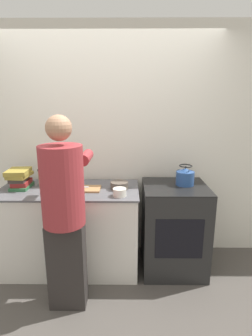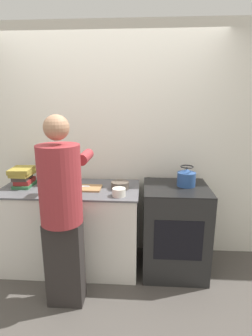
{
  "view_description": "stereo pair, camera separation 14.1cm",
  "coord_description": "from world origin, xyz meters",
  "px_view_note": "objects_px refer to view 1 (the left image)",
  "views": [
    {
      "loc": [
        0.26,
        -2.24,
        1.78
      ],
      "look_at": [
        0.24,
        0.23,
        1.15
      ],
      "focal_mm": 28.0,
      "sensor_mm": 36.0,
      "label": 1
    },
    {
      "loc": [
        0.4,
        -2.24,
        1.78
      ],
      "look_at": [
        0.24,
        0.23,
        1.15
      ],
      "focal_mm": 28.0,
      "sensor_mm": 36.0,
      "label": 2
    }
  ],
  "objects_px": {
    "oven": "(174,228)",
    "person": "(64,209)",
    "cutting_board": "(82,189)",
    "knife": "(78,187)",
    "canister_jar": "(44,177)",
    "bowl_prep": "(119,185)",
    "kettle": "(185,177)"
  },
  "relations": [
    {
      "from": "oven",
      "to": "person",
      "type": "xyz_separation_m",
      "value": [
        -1.02,
        -0.55,
        0.44
      ]
    },
    {
      "from": "cutting_board",
      "to": "knife",
      "type": "relative_size",
      "value": 1.87
    },
    {
      "from": "person",
      "to": "canister_jar",
      "type": "relative_size",
      "value": 9.17
    },
    {
      "from": "oven",
      "to": "canister_jar",
      "type": "height_order",
      "value": "canister_jar"
    },
    {
      "from": "knife",
      "to": "bowl_prep",
      "type": "xyz_separation_m",
      "value": [
        0.43,
        0.01,
        0.02
      ]
    },
    {
      "from": "oven",
      "to": "canister_jar",
      "type": "distance_m",
      "value": 1.48
    },
    {
      "from": "knife",
      "to": "kettle",
      "type": "bearing_deg",
      "value": -2.59
    },
    {
      "from": "cutting_board",
      "to": "knife",
      "type": "height_order",
      "value": "knife"
    },
    {
      "from": "oven",
      "to": "cutting_board",
      "type": "xyz_separation_m",
      "value": [
        -0.96,
        -0.01,
        0.44
      ]
    },
    {
      "from": "bowl_prep",
      "to": "canister_jar",
      "type": "height_order",
      "value": "canister_jar"
    },
    {
      "from": "kettle",
      "to": "knife",
      "type": "bearing_deg",
      "value": -178.54
    },
    {
      "from": "person",
      "to": "bowl_prep",
      "type": "relative_size",
      "value": 9.18
    },
    {
      "from": "oven",
      "to": "bowl_prep",
      "type": "relative_size",
      "value": 5.12
    },
    {
      "from": "oven",
      "to": "knife",
      "type": "distance_m",
      "value": 1.1
    },
    {
      "from": "bowl_prep",
      "to": "canister_jar",
      "type": "relative_size",
      "value": 1.0
    },
    {
      "from": "kettle",
      "to": "bowl_prep",
      "type": "height_order",
      "value": "kettle"
    },
    {
      "from": "knife",
      "to": "person",
      "type": "bearing_deg",
      "value": -95.4
    },
    {
      "from": "person",
      "to": "canister_jar",
      "type": "bearing_deg",
      "value": 119.1
    },
    {
      "from": "oven",
      "to": "knife",
      "type": "bearing_deg",
      "value": 179.49
    },
    {
      "from": "cutting_board",
      "to": "bowl_prep",
      "type": "relative_size",
      "value": 2.07
    },
    {
      "from": "cutting_board",
      "to": "canister_jar",
      "type": "relative_size",
      "value": 2.07
    },
    {
      "from": "cutting_board",
      "to": "oven",
      "type": "bearing_deg",
      "value": 0.5
    },
    {
      "from": "oven",
      "to": "person",
      "type": "distance_m",
      "value": 1.23
    },
    {
      "from": "person",
      "to": "kettle",
      "type": "bearing_deg",
      "value": 27.55
    },
    {
      "from": "person",
      "to": "bowl_prep",
      "type": "distance_m",
      "value": 0.72
    },
    {
      "from": "person",
      "to": "cutting_board",
      "type": "relative_size",
      "value": 4.44
    },
    {
      "from": "cutting_board",
      "to": "kettle",
      "type": "height_order",
      "value": "kettle"
    },
    {
      "from": "cutting_board",
      "to": "knife",
      "type": "distance_m",
      "value": 0.05
    },
    {
      "from": "kettle",
      "to": "canister_jar",
      "type": "bearing_deg",
      "value": 176.89
    },
    {
      "from": "bowl_prep",
      "to": "canister_jar",
      "type": "xyz_separation_m",
      "value": [
        -0.81,
        0.1,
        0.05
      ]
    },
    {
      "from": "cutting_board",
      "to": "knife",
      "type": "bearing_deg",
      "value": 157.04
    },
    {
      "from": "person",
      "to": "kettle",
      "type": "xyz_separation_m",
      "value": [
        1.12,
        0.58,
        0.12
      ]
    }
  ]
}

